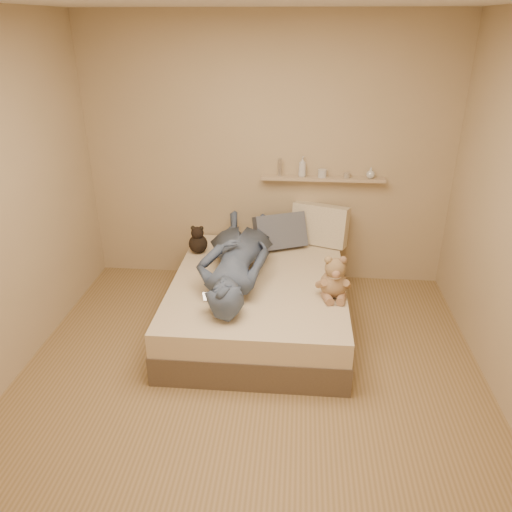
# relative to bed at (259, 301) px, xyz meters

# --- Properties ---
(room) EXTENTS (3.80, 3.80, 3.80)m
(room) POSITION_rel_bed_xyz_m (0.00, -0.93, 1.08)
(room) COLOR #94764C
(room) RESTS_ON ground
(bed) EXTENTS (1.50, 1.90, 0.45)m
(bed) POSITION_rel_bed_xyz_m (0.00, 0.00, 0.00)
(bed) COLOR brown
(bed) RESTS_ON floor
(game_console) EXTENTS (0.17, 0.11, 0.06)m
(game_console) POSITION_rel_bed_xyz_m (-0.30, -0.58, 0.37)
(game_console) COLOR #B6B8BD
(game_console) RESTS_ON bed
(teddy_bear) EXTENTS (0.30, 0.29, 0.37)m
(teddy_bear) POSITION_rel_bed_xyz_m (0.63, -0.26, 0.38)
(teddy_bear) COLOR tan
(teddy_bear) RESTS_ON bed
(dark_plush) EXTENTS (0.18, 0.18, 0.28)m
(dark_plush) POSITION_rel_bed_xyz_m (-0.63, 0.50, 0.35)
(dark_plush) COLOR black
(dark_plush) RESTS_ON bed
(pillow_cream) EXTENTS (0.59, 0.39, 0.42)m
(pillow_cream) POSITION_rel_bed_xyz_m (0.54, 0.83, 0.43)
(pillow_cream) COLOR beige
(pillow_cream) RESTS_ON bed
(pillow_grey) EXTENTS (0.56, 0.44, 0.37)m
(pillow_grey) POSITION_rel_bed_xyz_m (0.15, 0.69, 0.40)
(pillow_grey) COLOR slate
(pillow_grey) RESTS_ON bed
(person) EXTENTS (0.62, 1.64, 0.39)m
(person) POSITION_rel_bed_xyz_m (-0.20, 0.03, 0.42)
(person) COLOR #434F6A
(person) RESTS_ON bed
(wall_shelf) EXTENTS (1.20, 0.12, 0.03)m
(wall_shelf) POSITION_rel_bed_xyz_m (0.55, 0.91, 0.88)
(wall_shelf) COLOR tan
(wall_shelf) RESTS_ON wall_back
(shelf_bottles) EXTENTS (0.94, 0.11, 0.20)m
(shelf_bottles) POSITION_rel_bed_xyz_m (0.57, 0.91, 0.96)
(shelf_bottles) COLOR silver
(shelf_bottles) RESTS_ON wall_shelf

